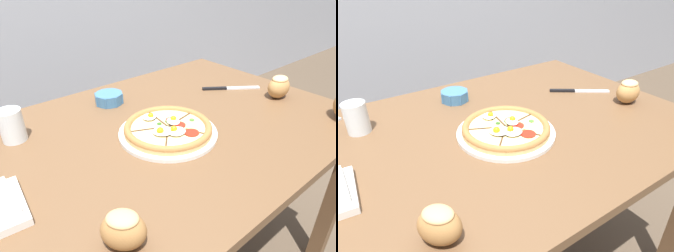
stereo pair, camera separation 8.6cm
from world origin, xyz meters
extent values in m
cube|color=brown|center=(0.00, 0.00, 0.76)|extent=(1.42, 0.91, 0.03)
cube|color=brown|center=(0.66, 0.40, 0.37)|extent=(0.06, 0.06, 0.75)
cylinder|color=white|center=(0.04, -0.05, 0.78)|extent=(0.31, 0.31, 0.01)
cylinder|color=tan|center=(0.04, -0.05, 0.79)|extent=(0.28, 0.28, 0.01)
cylinder|color=beige|center=(0.04, -0.05, 0.80)|extent=(0.24, 0.24, 0.00)
torus|color=#A36B38|center=(0.04, -0.05, 0.80)|extent=(0.28, 0.28, 0.02)
cube|color=#472D19|center=(0.10, -0.03, 0.80)|extent=(0.12, 0.03, 0.00)
cube|color=#472D19|center=(0.04, 0.01, 0.80)|extent=(0.02, 0.12, 0.00)
cube|color=#472D19|center=(-0.02, -0.02, 0.80)|extent=(0.11, 0.06, 0.00)
cube|color=#472D19|center=(-0.01, -0.09, 0.80)|extent=(0.09, 0.09, 0.00)
cube|color=#472D19|center=(0.07, -0.10, 0.80)|extent=(0.06, 0.11, 0.00)
cylinder|color=red|center=(0.07, -0.06, 0.81)|extent=(0.04, 0.04, 0.00)
cylinder|color=red|center=(0.07, -0.12, 0.81)|extent=(0.05, 0.05, 0.00)
cylinder|color=red|center=(0.07, -0.02, 0.81)|extent=(0.04, 0.04, 0.00)
ellipsoid|color=white|center=(0.06, -0.04, 0.81)|extent=(0.05, 0.06, 0.01)
sphere|color=orange|center=(0.07, -0.03, 0.82)|extent=(0.02, 0.02, 0.02)
ellipsoid|color=white|center=(0.00, -0.07, 0.81)|extent=(0.08, 0.08, 0.01)
sphere|color=orange|center=(-0.01, -0.07, 0.82)|extent=(0.02, 0.02, 0.02)
ellipsoid|color=white|center=(0.03, -0.09, 0.81)|extent=(0.07, 0.06, 0.01)
sphere|color=orange|center=(0.03, -0.09, 0.82)|extent=(0.02, 0.02, 0.02)
ellipsoid|color=white|center=(0.02, 0.04, 0.81)|extent=(0.07, 0.07, 0.01)
sphere|color=orange|center=(0.03, 0.03, 0.82)|extent=(0.02, 0.02, 0.02)
cylinder|color=#2D5B1E|center=(0.03, -0.01, 0.81)|extent=(0.02, 0.02, 0.00)
cylinder|color=#386B23|center=(0.08, -0.05, 0.81)|extent=(0.01, 0.01, 0.00)
cylinder|color=#386B23|center=(0.07, -0.10, 0.81)|extent=(0.01, 0.01, 0.00)
cylinder|color=#2D5B1E|center=(0.03, -0.05, 0.81)|extent=(0.01, 0.01, 0.00)
cylinder|color=#477A2D|center=(0.04, 0.05, 0.81)|extent=(0.02, 0.02, 0.00)
cylinder|color=#477A2D|center=(0.05, -0.04, 0.81)|extent=(0.01, 0.01, 0.00)
cylinder|color=#2D5B1E|center=(0.06, -0.02, 0.81)|extent=(0.01, 0.01, 0.00)
cylinder|color=#477A2D|center=(0.12, -0.06, 0.81)|extent=(0.02, 0.02, 0.00)
cylinder|color=teal|center=(0.01, 0.28, 0.80)|extent=(0.10, 0.10, 0.04)
cylinder|color=beige|center=(0.01, 0.28, 0.80)|extent=(0.08, 0.08, 0.02)
cylinder|color=teal|center=(0.07, 0.28, 0.80)|extent=(0.01, 0.01, 0.04)
cylinder|color=teal|center=(0.05, 0.31, 0.80)|extent=(0.01, 0.01, 0.04)
cylinder|color=teal|center=(0.01, 0.33, 0.80)|extent=(0.01, 0.01, 0.04)
cylinder|color=teal|center=(-0.02, 0.31, 0.80)|extent=(0.01, 0.01, 0.04)
cylinder|color=teal|center=(-0.04, 0.28, 0.80)|extent=(0.01, 0.01, 0.04)
cylinder|color=teal|center=(-0.02, 0.24, 0.80)|extent=(0.01, 0.01, 0.04)
cylinder|color=teal|center=(0.01, 0.23, 0.80)|extent=(0.01, 0.01, 0.04)
cylinder|color=teal|center=(0.05, 0.24, 0.80)|extent=(0.01, 0.01, 0.04)
ellipsoid|color=#A3703D|center=(-0.30, -0.31, 0.82)|extent=(0.11, 0.11, 0.08)
ellipsoid|color=tan|center=(-0.30, -0.31, 0.85)|extent=(0.08, 0.08, 0.02)
ellipsoid|color=#B27F47|center=(0.56, -0.11, 0.82)|extent=(0.10, 0.08, 0.09)
ellipsoid|color=#EAB775|center=(0.56, -0.11, 0.85)|extent=(0.07, 0.06, 0.03)
cube|color=silver|center=(0.53, 0.03, 0.78)|extent=(0.13, 0.10, 0.01)
cube|color=black|center=(0.43, 0.11, 0.78)|extent=(0.09, 0.07, 0.01)
cylinder|color=white|center=(-0.35, 0.24, 0.83)|extent=(0.07, 0.07, 0.10)
cylinder|color=silver|center=(-0.35, 0.24, 0.81)|extent=(0.06, 0.06, 0.06)
camera|label=1|loc=(-0.49, -0.67, 1.27)|focal=32.00mm
camera|label=2|loc=(-0.43, -0.72, 1.27)|focal=32.00mm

